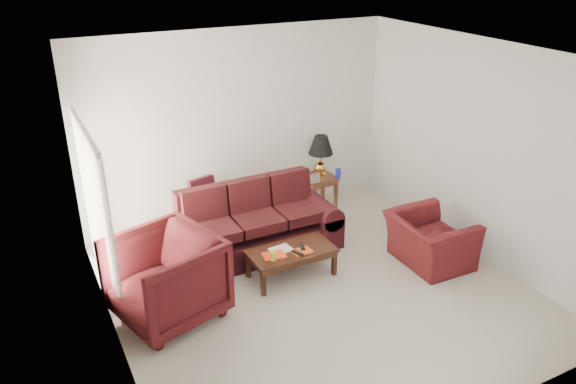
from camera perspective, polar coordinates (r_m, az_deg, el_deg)
The scene contains 19 objects.
floor at distance 7.38m, azimuth 3.07°, elevation -9.89°, with size 5.00×5.00×0.00m, color beige.
blinds at distance 7.26m, azimuth -18.96°, elevation -2.10°, with size 0.10×2.00×2.16m, color silver.
sofa at distance 7.97m, azimuth -3.35°, elevation -3.04°, with size 2.40×1.04×0.98m, color black, non-canonical shape.
throw_pillow at distance 8.39m, azimuth -8.69°, elevation 0.09°, with size 0.41×0.12×0.41m, color black.
end_table at distance 9.42m, azimuth 3.12°, elevation 0.04°, with size 0.51×0.51×0.55m, color #4C2F1A, non-canonical shape.
table_lamp at distance 9.24m, azimuth 3.33°, elevation 3.71°, with size 0.41×0.41×0.68m, color gold, non-canonical shape.
clock at distance 9.04m, azimuth 2.77°, elevation 1.42°, with size 0.15×0.05×0.15m, color silver.
blue_canister at distance 9.27m, azimuth 5.11°, elevation 1.92°, with size 0.09×0.09×0.15m, color #1C25B9.
picture_frame at distance 9.37m, azimuth 1.74°, elevation 2.30°, with size 0.12×0.02×0.15m, color silver.
floor_lamp at distance 8.20m, azimuth -19.06°, elevation -1.30°, with size 0.25×0.25×1.57m, color white, non-canonical shape.
armchair_left at distance 6.78m, azimuth -12.35°, elevation -8.58°, with size 1.13×1.16×1.06m, color #3E0E10.
armchair_right at distance 8.02m, azimuth 14.22°, elevation -4.78°, with size 1.07×0.93×0.69m, color #461012.
coffee_table at distance 7.55m, azimuth 0.35°, elevation -7.20°, with size 1.15×0.57×0.40m, color black, non-canonical shape.
magazine_red at distance 7.31m, azimuth -1.42°, elevation -6.45°, with size 0.29×0.22×0.02m, color red.
magazine_white at distance 7.43m, azimuth -0.72°, elevation -5.87°, with size 0.29×0.21×0.02m, color white.
magazine_orange at distance 7.40m, azimuth 1.41°, elevation -6.04°, with size 0.26×0.19×0.01m, color #D74619.
remote_a at distance 7.32m, azimuth 1.00°, elevation -6.19°, with size 0.05×0.18×0.02m, color black.
remote_b at distance 7.47m, azimuth 1.43°, elevation -5.51°, with size 0.05×0.19×0.02m, color black.
yellow_glass at distance 7.19m, azimuth -1.55°, elevation -6.52°, with size 0.07×0.07×0.12m, color gold.
Camera 1 is at (-3.14, -5.23, 4.15)m, focal length 35.00 mm.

